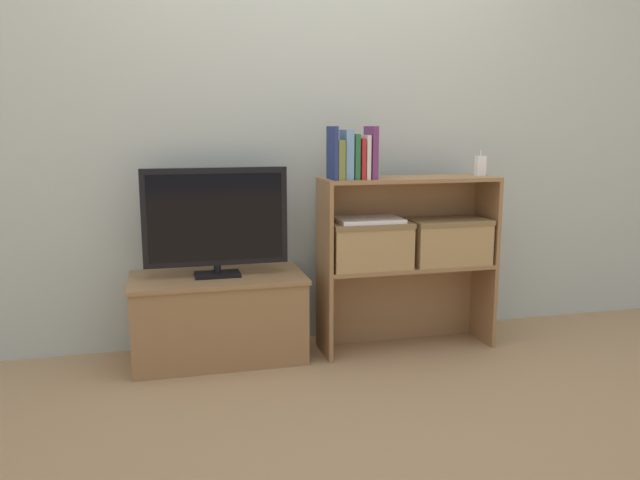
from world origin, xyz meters
TOP-DOWN VIEW (x-y plane):
  - ground_plane at (0.00, 0.00)m, footprint 16.00×16.00m
  - wall_back at (0.00, 0.45)m, footprint 10.00×0.05m
  - tv_stand at (-0.50, 0.21)m, footprint 0.85×0.44m
  - tv at (-0.50, 0.21)m, footprint 0.69×0.14m
  - bookshelf_lower_tier at (0.46, 0.19)m, footprint 0.90×0.27m
  - bookshelf_upper_tier at (0.46, 0.19)m, footprint 0.90×0.27m
  - book_navy at (0.05, 0.10)m, footprint 0.02×0.16m
  - book_olive at (0.08, 0.10)m, footprint 0.03×0.15m
  - book_skyblue at (0.12, 0.10)m, footprint 0.04×0.13m
  - book_forest at (0.16, 0.10)m, footprint 0.02×0.14m
  - book_crimson at (0.19, 0.10)m, footprint 0.02×0.14m
  - book_ivory at (0.22, 0.10)m, footprint 0.02×0.14m
  - book_plum at (0.25, 0.10)m, footprint 0.03×0.15m
  - baby_monitor at (0.85, 0.14)m, footprint 0.05×0.04m
  - storage_basket_left at (0.25, 0.12)m, footprint 0.41×0.24m
  - storage_basket_right at (0.68, 0.12)m, footprint 0.41×0.24m
  - laptop at (0.25, 0.12)m, footprint 0.32×0.21m

SIDE VIEW (x-z plane):
  - ground_plane at x=0.00m, z-range 0.00..0.00m
  - tv_stand at x=-0.50m, z-range 0.00..0.42m
  - bookshelf_lower_tier at x=0.46m, z-range 0.06..0.50m
  - storage_basket_left at x=0.25m, z-range 0.45..0.69m
  - storage_basket_right at x=0.68m, z-range 0.45..0.69m
  - laptop at x=0.25m, z-range 0.67..0.70m
  - tv at x=-0.50m, z-range 0.44..0.97m
  - bookshelf_upper_tier at x=0.46m, z-range 0.50..0.95m
  - baby_monitor at x=0.85m, z-range 0.88..1.01m
  - book_olive at x=0.08m, z-range 0.89..1.08m
  - book_crimson at x=0.19m, z-range 0.89..1.09m
  - book_ivory at x=0.22m, z-range 0.89..1.10m
  - book_forest at x=0.16m, z-range 0.89..1.11m
  - book_skyblue at x=0.12m, z-range 0.89..1.13m
  - book_plum at x=0.25m, z-range 0.89..1.15m
  - book_navy at x=0.05m, z-range 0.89..1.15m
  - wall_back at x=0.00m, z-range 0.00..2.40m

